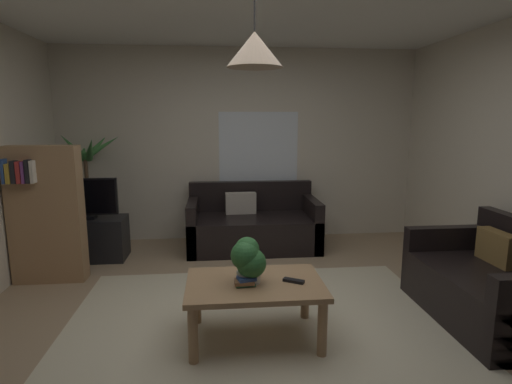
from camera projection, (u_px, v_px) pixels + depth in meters
floor at (260, 326)px, 3.35m from camera, size 4.84×5.06×0.02m
rug at (262, 337)px, 3.15m from camera, size 3.15×2.78×0.01m
wall_back at (240, 145)px, 5.62m from camera, size 4.96×0.06×2.59m
window_pane at (258, 151)px, 5.63m from camera, size 1.08×0.01×1.06m
couch_under_window at (253, 227)px, 5.31m from camera, size 1.65×0.86×0.82m
couch_right_side at (492, 288)px, 3.39m from camera, size 0.86×1.34×0.82m
coffee_table at (255, 291)px, 3.08m from camera, size 1.02×0.68×0.45m
book_on_table_0 at (245, 284)px, 3.00m from camera, size 0.15×0.09×0.02m
book_on_table_1 at (244, 282)px, 2.99m from camera, size 0.15×0.11×0.02m
book_on_table_2 at (247, 278)px, 2.99m from camera, size 0.15×0.13×0.02m
remote_on_table_0 at (294, 281)px, 3.06m from camera, size 0.16×0.13×0.02m
potted_plant_on_table at (248, 259)px, 3.01m from camera, size 0.26×0.24×0.35m
tv_stand at (87, 239)px, 4.87m from camera, size 0.90×0.44×0.50m
tv at (84, 198)px, 4.76m from camera, size 0.76×0.16×0.48m
potted_palm_corner at (88, 195)px, 5.26m from camera, size 0.91×0.79×1.52m
bookshelf_corner at (46, 213)px, 4.13m from camera, size 0.70×0.31×1.40m
pendant_lamp at (255, 49)px, 2.77m from camera, size 0.39×0.39×0.58m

